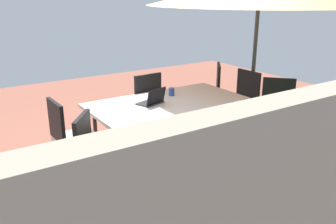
# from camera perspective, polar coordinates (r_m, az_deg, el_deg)

# --- Properties ---
(ground_plane) EXTENTS (10.00, 10.00, 0.02)m
(ground_plane) POSITION_cam_1_polar(r_m,az_deg,el_deg) (4.94, 0.00, -6.61)
(ground_plane) COLOR #935442
(hedge_row) EXTENTS (6.30, 0.67, 1.31)m
(hedge_row) POSITION_cam_1_polar(r_m,az_deg,el_deg) (3.18, 23.91, -10.10)
(hedge_row) COLOR #235628
(hedge_row) RESTS_ON ground_plane
(dining_table) EXTENTS (2.05, 1.08, 0.74)m
(dining_table) POSITION_cam_1_polar(r_m,az_deg,el_deg) (4.69, 0.00, 1.16)
(dining_table) COLOR silver
(dining_table) RESTS_ON ground_plane
(chair_northeast) EXTENTS (0.58, 0.58, 0.98)m
(chair_northeast) POSITION_cam_1_polar(r_m,az_deg,el_deg) (3.61, -10.92, -7.02)
(chair_northeast) COLOR silver
(chair_northeast) RESTS_ON ground_plane
(chair_south) EXTENTS (0.46, 0.47, 0.98)m
(chair_south) POSITION_cam_1_polar(r_m,az_deg,el_deg) (5.36, -3.98, 1.84)
(chair_south) COLOR silver
(chair_south) RESTS_ON ground_plane
(chair_northwest) EXTENTS (0.59, 0.59, 0.98)m
(chair_northwest) POSITION_cam_1_polar(r_m,az_deg,el_deg) (5.10, 17.03, 0.13)
(chair_northwest) COLOR silver
(chair_northwest) RESTS_ON ground_plane
(chair_southwest) EXTENTS (0.58, 0.58, 0.98)m
(chair_southwest) POSITION_cam_1_polar(r_m,az_deg,el_deg) (6.00, 6.54, 3.58)
(chair_southwest) COLOR silver
(chair_southwest) RESTS_ON ground_plane
(chair_east) EXTENTS (0.47, 0.46, 0.98)m
(chair_east) POSITION_cam_1_polar(r_m,az_deg,el_deg) (4.20, -15.20, -3.63)
(chair_east) COLOR silver
(chair_east) RESTS_ON ground_plane
(chair_west) EXTENTS (0.47, 0.46, 0.98)m
(chair_west) POSITION_cam_1_polar(r_m,az_deg,el_deg) (5.49, 11.47, 1.90)
(chair_west) COLOR silver
(chair_west) RESTS_ON ground_plane
(laptop) EXTENTS (0.38, 0.33, 0.21)m
(laptop) POSITION_cam_1_polar(r_m,az_deg,el_deg) (4.55, -2.53, 1.84)
(laptop) COLOR #2D2D33
(laptop) RESTS_ON dining_table
(cup) EXTENTS (0.08, 0.08, 0.11)m
(cup) POSITION_cam_1_polar(r_m,az_deg,el_deg) (4.92, 0.57, 3.25)
(cup) COLOR #334C99
(cup) RESTS_ON dining_table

